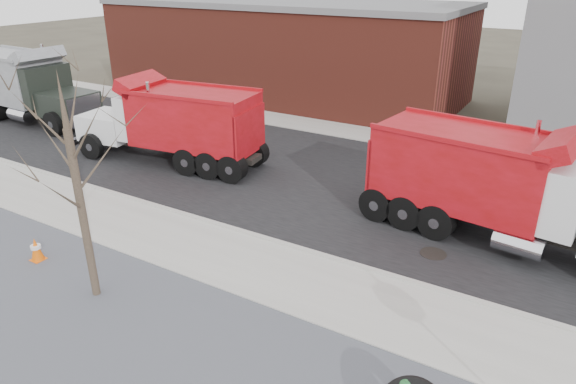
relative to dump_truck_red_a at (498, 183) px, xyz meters
The scene contains 12 objects.
ground 6.57m from the dump_truck_red_a, 129.86° to the right, with size 120.00×120.00×0.00m, color #383328.
gravel_verge 9.46m from the dump_truck_red_a, 115.93° to the right, with size 60.00×5.00×0.03m, color slate.
sidewalk 6.38m from the dump_truck_red_a, 131.35° to the right, with size 60.00×2.50×0.06m, color #9E9B93.
curb 5.50m from the dump_truck_red_a, 140.75° to the right, with size 60.00×0.15×0.11m, color #9E9B93.
road 4.63m from the dump_truck_red_a, 160.75° to the left, with size 60.00×9.40×0.02m, color black.
far_sidewalk 8.37m from the dump_truck_red_a, 119.76° to the left, with size 60.00×2.00×0.06m, color #9E9B93.
building_brick 18.60m from the dump_truck_red_a, 139.26° to the left, with size 20.20×8.20×5.30m.
bare_tree 10.56m from the dump_truck_red_a, 134.20° to the right, with size 3.20×3.20×5.20m.
traffic_cone_far 12.24m from the dump_truck_red_a, 143.58° to the right, with size 0.34×0.34×0.65m.
dump_truck_red_a is the anchor object (origin of this frame).
dump_truck_red_b 11.60m from the dump_truck_red_a, behind, with size 7.74×3.10×3.24m.
dump_truck_grey 21.92m from the dump_truck_red_a, behind, with size 7.83×2.63×3.54m.
Camera 1 is at (5.70, -8.86, 7.01)m, focal length 32.00 mm.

